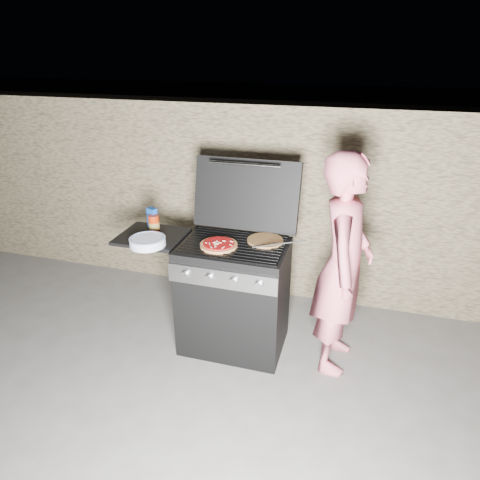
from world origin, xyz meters
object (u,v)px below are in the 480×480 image
(gas_grill, at_px, (204,292))
(pizza_topped, at_px, (219,244))
(sauce_jar, at_px, (154,223))
(person, at_px, (343,266))

(gas_grill, distance_m, pizza_topped, 0.50)
(gas_grill, height_order, sauce_jar, sauce_jar)
(sauce_jar, distance_m, person, 1.50)
(gas_grill, relative_size, person, 0.81)
(gas_grill, bearing_deg, pizza_topped, -22.92)
(pizza_topped, relative_size, person, 0.17)
(gas_grill, bearing_deg, sauce_jar, 169.08)
(sauce_jar, relative_size, person, 0.08)
(pizza_topped, bearing_deg, gas_grill, 157.08)
(sauce_jar, bearing_deg, person, -1.90)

